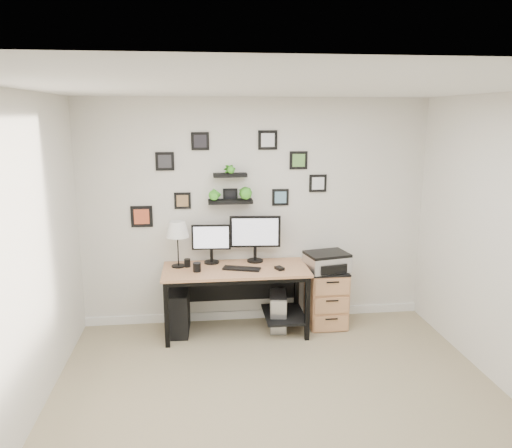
{
  "coord_description": "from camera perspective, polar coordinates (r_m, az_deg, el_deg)",
  "views": [
    {
      "loc": [
        -0.66,
        -3.63,
        2.41
      ],
      "look_at": [
        -0.02,
        1.83,
        1.2
      ],
      "focal_mm": 35.0,
      "sensor_mm": 36.0,
      "label": 1
    }
  ],
  "objects": [
    {
      "name": "keyboard",
      "position": [
        5.48,
        -1.65,
        -5.12
      ],
      "size": [
        0.43,
        0.25,
        0.02
      ],
      "primitive_type": "cube",
      "rotation": [
        0.0,
        0.0,
        -0.31
      ],
      "color": "black",
      "rests_on": "desk"
    },
    {
      "name": "table_lamp",
      "position": [
        5.54,
        -8.98,
        -0.73
      ],
      "size": [
        0.25,
        0.25,
        0.52
      ],
      "color": "black",
      "rests_on": "desk"
    },
    {
      "name": "monitor_left",
      "position": [
        5.66,
        -5.14,
        -1.93
      ],
      "size": [
        0.44,
        0.18,
        0.45
      ],
      "color": "black",
      "rests_on": "desk"
    },
    {
      "name": "monitor_right",
      "position": [
        5.68,
        -0.1,
        -1.24
      ],
      "size": [
        0.58,
        0.2,
        0.54
      ],
      "color": "black",
      "rests_on": "desk"
    },
    {
      "name": "pc_tower_black",
      "position": [
        5.75,
        -8.79,
        -9.84
      ],
      "size": [
        0.24,
        0.5,
        0.49
      ],
      "primitive_type": "cube",
      "rotation": [
        0.0,
        0.0,
        -0.04
      ],
      "color": "black",
      "rests_on": "ground"
    },
    {
      "name": "room",
      "position": [
        6.12,
        0.0,
        -10.25
      ],
      "size": [
        4.0,
        4.0,
        4.0
      ],
      "color": "tan",
      "rests_on": "ground"
    },
    {
      "name": "file_cabinet",
      "position": [
        5.92,
        8.01,
        -8.22
      ],
      "size": [
        0.43,
        0.53,
        0.67
      ],
      "color": "tan",
      "rests_on": "ground"
    },
    {
      "name": "mug",
      "position": [
        5.43,
        -6.77,
        -4.92
      ],
      "size": [
        0.09,
        0.09,
        0.1
      ],
      "primitive_type": "cylinder",
      "color": "black",
      "rests_on": "desk"
    },
    {
      "name": "mouse",
      "position": [
        5.47,
        2.7,
        -5.08
      ],
      "size": [
        0.11,
        0.13,
        0.03
      ],
      "primitive_type": "cube",
      "rotation": [
        0.0,
        0.0,
        0.41
      ],
      "color": "black",
      "rests_on": "desk"
    },
    {
      "name": "printer",
      "position": [
        5.73,
        8.1,
        -4.27
      ],
      "size": [
        0.52,
        0.45,
        0.21
      ],
      "color": "silver",
      "rests_on": "file_cabinet"
    },
    {
      "name": "wall_decor",
      "position": [
        5.62,
        -2.91,
        4.72
      ],
      "size": [
        2.24,
        0.18,
        1.07
      ],
      "color": "black",
      "rests_on": "ground"
    },
    {
      "name": "pen_cup",
      "position": [
        5.61,
        -7.86,
        -4.43
      ],
      "size": [
        0.07,
        0.07,
        0.09
      ],
      "primitive_type": "cylinder",
      "color": "black",
      "rests_on": "desk"
    },
    {
      "name": "pc_tower_grey",
      "position": [
        5.81,
        2.53,
        -9.9
      ],
      "size": [
        0.23,
        0.44,
        0.41
      ],
      "color": "gray",
      "rests_on": "ground"
    },
    {
      "name": "desk",
      "position": [
        5.6,
        -1.99,
        -6.16
      ],
      "size": [
        1.6,
        0.7,
        0.75
      ],
      "color": "tan",
      "rests_on": "ground"
    }
  ]
}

